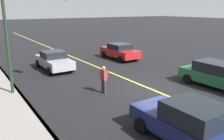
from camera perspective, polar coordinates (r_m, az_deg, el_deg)
The scene contains 10 objects.
ground at distance 14.25m, azimuth 9.27°, elevation -4.55°, with size 200.00×200.00×0.00m, color black.
sidewalk_slab at distance 10.93m, azimuth -25.16°, elevation -11.56°, with size 80.00×2.99×0.15m, color gray.
curb_edge at distance 11.15m, azimuth -17.87°, elevation -10.31°, with size 80.00×0.16×0.15m, color slate.
lane_stripe_center at distance 14.25m, azimuth 9.27°, elevation -4.53°, with size 80.00×0.16×0.01m, color #D8CC4C.
car_green at distance 15.49m, azimuth 24.35°, elevation -1.05°, with size 4.65×2.00×1.54m.
car_red at distance 22.26m, azimuth 1.84°, elevation 4.60°, with size 4.30×1.97×1.45m.
car_navy at distance 8.80m, azimuth 18.33°, elevation -12.21°, with size 4.35×2.03×1.58m.
car_silver at distance 18.90m, azimuth -13.89°, elevation 2.29°, with size 4.27×1.94×1.44m.
pedestrian_with_backpack at distance 13.18m, azimuth -1.96°, elevation -1.87°, with size 0.39×0.40×1.56m.
traffic_light_mast at distance 13.70m, azimuth -19.21°, elevation 12.34°, with size 0.28×3.66×6.31m.
Camera 1 is at (-9.87, 9.16, 4.66)m, focal length 37.76 mm.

